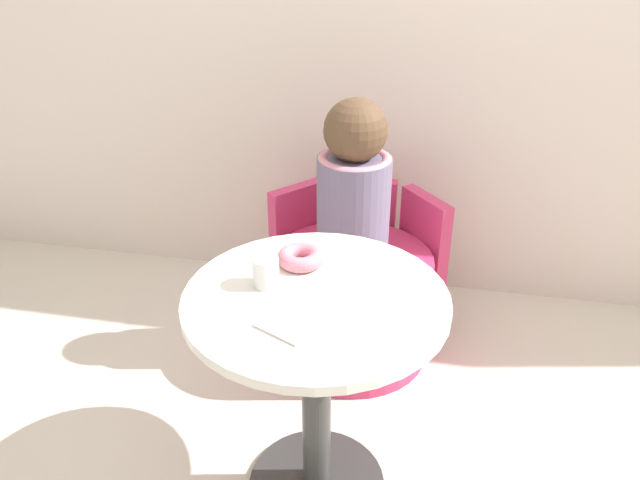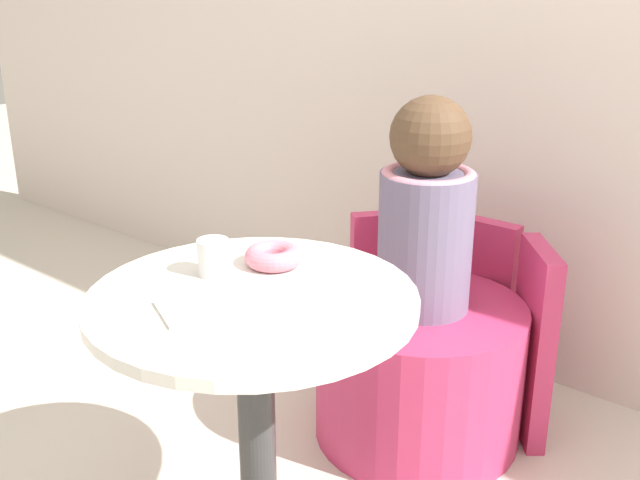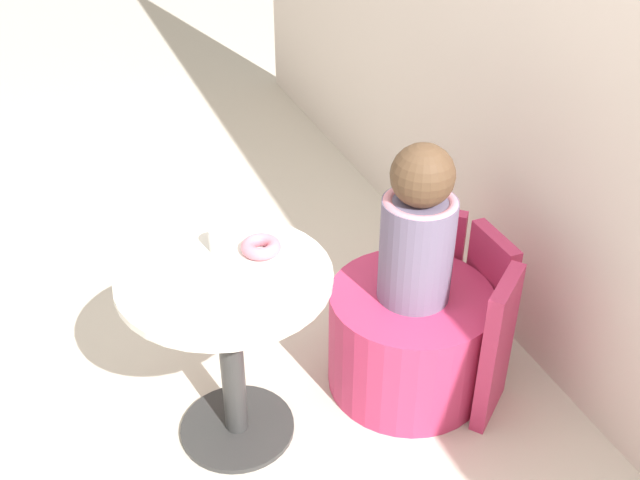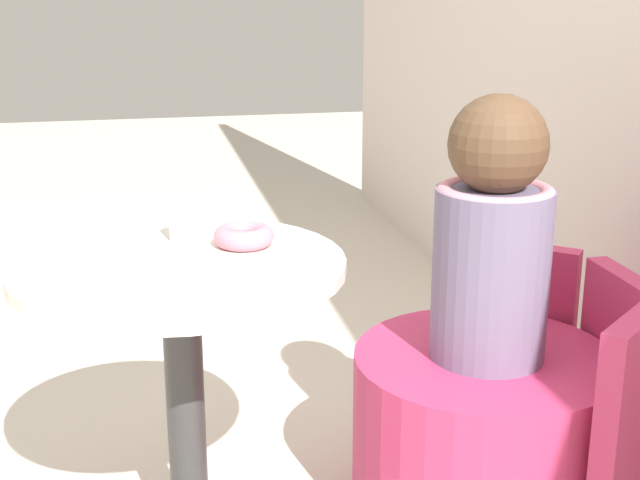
{
  "view_description": "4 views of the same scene",
  "coord_description": "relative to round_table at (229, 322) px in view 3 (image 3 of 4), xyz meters",
  "views": [
    {
      "loc": [
        0.24,
        -1.26,
        1.47
      ],
      "look_at": [
        -0.07,
        0.26,
        0.63
      ],
      "focal_mm": 35.0,
      "sensor_mm": 36.0,
      "label": 1
    },
    {
      "loc": [
        0.91,
        -0.98,
        1.24
      ],
      "look_at": [
        -0.08,
        0.24,
        0.67
      ],
      "focal_mm": 42.0,
      "sensor_mm": 36.0,
      "label": 2
    },
    {
      "loc": [
        1.75,
        -0.44,
        1.93
      ],
      "look_at": [
        -0.04,
        0.27,
        0.68
      ],
      "focal_mm": 42.0,
      "sensor_mm": 36.0,
      "label": 3
    },
    {
      "loc": [
        1.62,
        -0.12,
        1.18
      ],
      "look_at": [
        0.04,
        0.22,
        0.69
      ],
      "focal_mm": 50.0,
      "sensor_mm": 36.0,
      "label": 4
    }
  ],
  "objects": [
    {
      "name": "ground_plane",
      "position": [
        0.02,
        0.04,
        -0.47
      ],
      "size": [
        12.0,
        12.0,
        0.0
      ],
      "primitive_type": "plane",
      "color": "beige"
    },
    {
      "name": "child_figure",
      "position": [
        -0.01,
        0.64,
        0.19
      ],
      "size": [
        0.24,
        0.24,
        0.56
      ],
      "color": "slate",
      "rests_on": "tub_chair"
    },
    {
      "name": "back_wall",
      "position": [
        0.02,
        1.17,
        0.73
      ],
      "size": [
        6.0,
        0.06,
        2.4
      ],
      "color": "silver",
      "rests_on": "ground_plane"
    },
    {
      "name": "tub_chair",
      "position": [
        -0.01,
        0.64,
        -0.27
      ],
      "size": [
        0.57,
        0.57,
        0.39
      ],
      "color": "#C63360",
      "rests_on": "ground_plane"
    },
    {
      "name": "round_table",
      "position": [
        0.0,
        0.0,
        0.0
      ],
      "size": [
        0.64,
        0.64,
        0.65
      ],
      "color": "#333333",
      "rests_on": "ground_plane"
    },
    {
      "name": "cup",
      "position": [
        -0.13,
        0.02,
        0.22
      ],
      "size": [
        0.06,
        0.06,
        0.08
      ],
      "color": "white",
      "rests_on": "round_table"
    },
    {
      "name": "booth_backrest",
      "position": [
        -0.01,
        0.88,
        -0.19
      ],
      "size": [
        0.67,
        0.24,
        0.55
      ],
      "color": "#C63360",
      "rests_on": "ground_plane"
    },
    {
      "name": "donut",
      "position": [
        -0.07,
        0.13,
        0.2
      ],
      "size": [
        0.12,
        0.12,
        0.04
      ],
      "color": "pink",
      "rests_on": "round_table"
    },
    {
      "name": "paper_napkin",
      "position": [
        -0.03,
        -0.12,
        0.19
      ],
      "size": [
        0.16,
        0.16,
        0.01
      ],
      "color": "silver",
      "rests_on": "round_table"
    }
  ]
}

